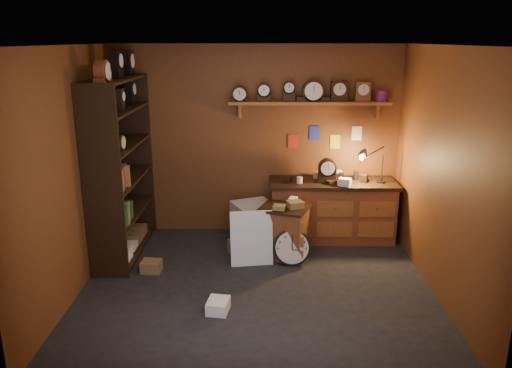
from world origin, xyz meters
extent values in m
plane|color=black|center=(0.00, 0.00, 0.00)|extent=(4.00, 4.00, 0.00)
cube|color=brown|center=(0.00, 1.80, 1.35)|extent=(4.00, 0.02, 2.70)
cube|color=brown|center=(0.00, -1.80, 1.35)|extent=(4.00, 0.02, 2.70)
cube|color=brown|center=(-2.00, 0.00, 1.35)|extent=(0.02, 3.60, 2.70)
cube|color=brown|center=(2.00, 0.00, 1.35)|extent=(0.02, 3.60, 2.70)
cube|color=beige|center=(0.00, 0.00, 2.70)|extent=(4.00, 3.60, 0.02)
cube|color=#985121|center=(0.70, 1.65, 1.92)|extent=(2.20, 0.30, 0.04)
cube|color=#985121|center=(-0.25, 1.72, 1.80)|extent=(0.04, 0.16, 0.20)
cube|color=#985121|center=(1.65, 1.72, 1.80)|extent=(0.04, 0.16, 0.20)
cylinder|color=#B21419|center=(1.68, 1.65, 2.02)|extent=(0.16, 0.16, 0.15)
cube|color=#B32216|center=(0.15, 1.79, 1.35)|extent=(0.14, 0.01, 0.20)
cube|color=#1B2B98|center=(0.45, 1.79, 1.47)|extent=(0.14, 0.01, 0.20)
cube|color=gold|center=(0.75, 1.79, 1.35)|extent=(0.14, 0.01, 0.20)
cube|color=silver|center=(1.05, 1.79, 1.47)|extent=(0.14, 0.01, 0.20)
cube|color=black|center=(-1.98, 0.98, 1.15)|extent=(0.03, 1.60, 2.30)
cube|color=black|center=(-1.75, 0.20, 1.15)|extent=(0.45, 0.03, 2.30)
cube|color=black|center=(-1.75, 1.76, 1.15)|extent=(0.45, 0.03, 2.30)
cube|color=black|center=(-1.75, 0.98, 0.05)|extent=(0.43, 1.54, 0.03)
cube|color=black|center=(-1.75, 0.98, 0.55)|extent=(0.43, 1.54, 0.03)
cube|color=black|center=(-1.75, 0.98, 1.00)|extent=(0.43, 1.54, 0.03)
cube|color=black|center=(-1.75, 0.98, 1.45)|extent=(0.43, 1.54, 0.03)
cube|color=black|center=(-1.75, 0.98, 1.90)|extent=(0.43, 1.54, 0.03)
cube|color=black|center=(-1.75, 0.98, 2.28)|extent=(0.43, 1.54, 0.03)
cube|color=brown|center=(1.05, 1.48, 0.40)|extent=(1.71, 0.60, 0.80)
cube|color=black|center=(1.05, 1.48, 0.82)|extent=(1.77, 0.66, 0.05)
cube|color=#985121|center=(1.05, 1.18, 0.40)|extent=(1.63, 0.02, 0.52)
cylinder|color=black|center=(1.70, 1.43, 0.86)|extent=(0.12, 0.12, 0.02)
cylinder|color=black|center=(1.70, 1.43, 1.05)|extent=(0.02, 0.02, 0.38)
cylinder|color=black|center=(1.58, 1.40, 1.29)|extent=(0.27, 0.09, 0.14)
cone|color=black|center=(1.44, 1.37, 1.25)|extent=(0.18, 0.14, 0.18)
cube|color=brown|center=(0.35, 0.86, 0.32)|extent=(0.68, 0.63, 0.65)
cube|color=black|center=(0.35, 0.86, 0.66)|extent=(0.73, 0.68, 0.03)
cube|color=#985121|center=(0.35, 0.63, 0.32)|extent=(0.47, 0.19, 0.55)
cylinder|color=black|center=(0.44, 0.60, 0.23)|extent=(0.47, 0.16, 0.48)
cylinder|color=beige|center=(0.44, 0.57, 0.24)|extent=(0.42, 0.09, 0.41)
cube|color=black|center=(0.44, 0.56, 0.30)|extent=(0.01, 0.04, 0.15)
cube|color=black|center=(0.49, 0.56, 0.21)|extent=(0.11, 0.01, 0.01)
cube|color=silver|center=(-0.07, 0.61, 0.00)|extent=(0.55, 0.22, 0.71)
cube|color=silver|center=(-0.06, 1.40, 0.27)|extent=(0.69, 0.69, 0.55)
cube|color=black|center=(-0.06, 1.13, 0.27)|extent=(0.41, 0.20, 0.44)
cube|color=olive|center=(-1.30, 0.37, 0.07)|extent=(0.25, 0.22, 0.14)
cube|color=white|center=(-0.40, -0.56, 0.07)|extent=(0.25, 0.29, 0.13)
cube|color=olive|center=(-0.24, 0.95, 0.09)|extent=(0.32, 0.32, 0.19)
camera|label=1|loc=(0.06, -5.22, 2.76)|focal=35.00mm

